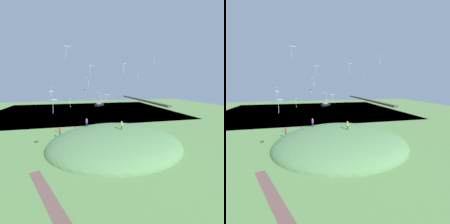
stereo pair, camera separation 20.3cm
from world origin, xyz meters
TOP-DOWN VIEW (x-y plane):
  - ground_plane at (0.00, 0.00)m, footprint 160.00×160.00m
  - lake_water at (-33.57, 0.00)m, footprint 58.54×80.00m
  - grass_hill at (11.83, 3.27)m, footprint 24.36×27.44m
  - dirt_path at (25.99, -7.65)m, footprint 13.24×7.04m
  - bridge_deck_far at (-33.57, 28.37)m, footprint 52.69×1.80m
  - boat_on_lake at (-48.04, 9.20)m, footprint 6.31×5.98m
  - person_with_child at (13.03, 4.32)m, footprint 0.61×0.61m
  - person_walking_path at (7.25, -2.14)m, footprint 0.64×0.64m
  - person_watching_kites at (6.16, -8.12)m, footprint 0.56×0.56m
  - kite_0 at (10.40, 1.80)m, footprint 1.03×1.20m
  - kite_1 at (14.20, -0.07)m, footprint 0.96×1.09m
  - kite_2 at (14.42, -2.30)m, footprint 0.92×0.75m
  - kite_3 at (11.79, -1.34)m, footprint 0.83×0.98m
  - kite_4 at (18.15, -7.49)m, footprint 1.19×0.95m
  - kite_5 at (17.96, 8.49)m, footprint 0.93×0.83m
  - kite_6 at (12.16, -5.53)m, footprint 0.83×1.09m
  - kite_7 at (14.73, 4.09)m, footprint 0.82×0.67m
  - kite_8 at (11.09, 8.30)m, footprint 0.74×0.67m
  - kite_9 at (4.29, -5.47)m, footprint 0.78×0.77m
  - kite_10 at (7.12, -9.28)m, footprint 1.39×1.19m
  - kite_11 at (1.32, -9.93)m, footprint 1.06×0.83m
  - kite_12 at (1.31, -1.96)m, footprint 0.93×1.25m

SIDE VIEW (x-z plane):
  - lake_water at x=-33.57m, z-range -0.40..0.00m
  - ground_plane at x=0.00m, z-range 0.00..0.00m
  - grass_hill at x=11.83m, z-range -3.43..3.43m
  - dirt_path at x=25.99m, z-range 0.00..0.04m
  - boat_on_lake at x=-48.04m, z-range -1.41..2.99m
  - person_watching_kites at x=6.16m, z-range 1.28..3.06m
  - person_walking_path at x=7.25m, z-range 3.11..4.94m
  - person_with_child at x=13.03m, z-range 3.62..5.33m
  - bridge_deck_far at x=-33.57m, z-range 4.13..4.83m
  - kite_9 at x=4.29m, z-range 7.72..9.88m
  - kite_4 at x=18.15m, z-range 8.97..11.04m
  - kite_0 at x=10.40m, z-range 9.31..10.97m
  - kite_1 at x=14.20m, z-range 9.56..11.72m
  - kite_10 at x=7.12m, z-range 10.22..11.38m
  - kite_12 at x=1.31m, z-range 10.27..11.70m
  - kite_11 at x=1.32m, z-range 10.37..12.58m
  - kite_2 at x=14.42m, z-range 12.52..13.99m
  - kite_8 at x=11.09m, z-range 13.89..15.50m
  - kite_3 at x=11.79m, z-range 14.70..16.45m
  - kite_7 at x=14.73m, z-range 14.79..16.64m
  - kite_5 at x=17.96m, z-range 16.09..17.67m
  - kite_6 at x=12.16m, z-range 17.59..19.87m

